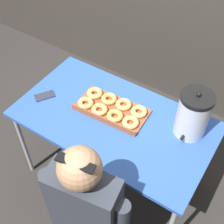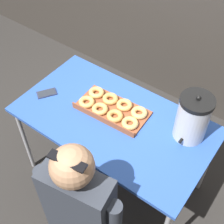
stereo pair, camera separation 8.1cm
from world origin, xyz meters
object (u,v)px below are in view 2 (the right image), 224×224
(donut_box, at_px, (112,108))
(person_seated, at_px, (81,215))
(coffee_urn, at_px, (193,118))
(cell_phone, at_px, (47,93))

(donut_box, bearing_deg, person_seated, -71.70)
(donut_box, height_order, coffee_urn, coffee_urn)
(donut_box, relative_size, person_seated, 0.41)
(coffee_urn, xyz_separation_m, cell_phone, (-1.03, -0.28, -0.16))
(donut_box, distance_m, cell_phone, 0.52)
(donut_box, relative_size, coffee_urn, 1.45)
(cell_phone, xyz_separation_m, person_seated, (0.76, -0.53, -0.16))
(donut_box, relative_size, cell_phone, 3.25)
(donut_box, height_order, cell_phone, donut_box)
(cell_phone, distance_m, person_seated, 0.94)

